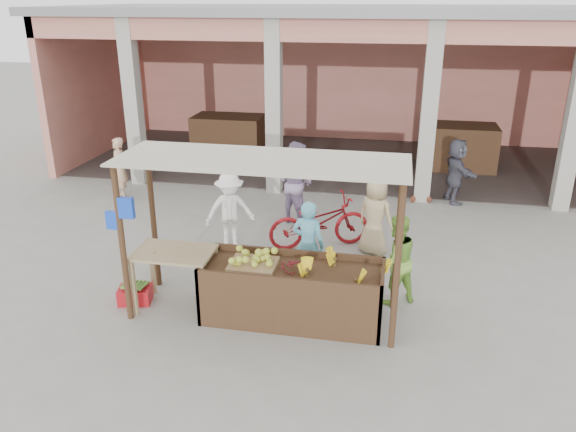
% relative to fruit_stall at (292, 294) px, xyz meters
% --- Properties ---
extents(ground, '(60.00, 60.00, 0.00)m').
position_rel_fruit_stall_xyz_m(ground, '(-0.50, 0.00, -0.40)').
color(ground, gray).
rests_on(ground, ground).
extents(market_building, '(14.40, 6.40, 4.20)m').
position_rel_fruit_stall_xyz_m(market_building, '(-0.45, 8.93, 2.30)').
color(market_building, '#DA8072').
rests_on(market_building, ground).
extents(fruit_stall, '(2.60, 0.95, 0.80)m').
position_rel_fruit_stall_xyz_m(fruit_stall, '(0.00, 0.00, 0.00)').
color(fruit_stall, '#492B1D').
rests_on(fruit_stall, ground).
extents(stall_awning, '(4.09, 1.35, 2.39)m').
position_rel_fruit_stall_xyz_m(stall_awning, '(-0.51, 0.06, 1.58)').
color(stall_awning, '#492B1D').
rests_on(stall_awning, ground).
extents(banana_heap, '(1.17, 0.64, 0.21)m').
position_rel_fruit_stall_xyz_m(banana_heap, '(0.72, 0.04, 0.51)').
color(banana_heap, yellow).
rests_on(banana_heap, fruit_stall).
extents(melon_tray, '(0.67, 0.58, 0.19)m').
position_rel_fruit_stall_xyz_m(melon_tray, '(-0.58, -0.01, 0.49)').
color(melon_tray, '#9E7B52').
rests_on(melon_tray, fruit_stall).
extents(berry_heap, '(0.49, 0.40, 0.16)m').
position_rel_fruit_stall_xyz_m(berry_heap, '(0.01, -0.00, 0.48)').
color(berry_heap, maroon).
rests_on(berry_heap, fruit_stall).
extents(side_table, '(1.16, 0.78, 0.93)m').
position_rel_fruit_stall_xyz_m(side_table, '(-1.78, -0.01, 0.39)').
color(side_table, tan).
rests_on(side_table, ground).
extents(papaya_pile, '(0.74, 0.42, 0.21)m').
position_rel_fruit_stall_xyz_m(papaya_pile, '(-1.78, -0.01, 0.64)').
color(papaya_pile, '#49882C').
rests_on(papaya_pile, side_table).
extents(red_crate, '(0.55, 0.45, 0.25)m').
position_rel_fruit_stall_xyz_m(red_crate, '(-2.48, -0.00, -0.27)').
color(red_crate, '#B4131B').
rests_on(red_crate, ground).
extents(plantain_bundle, '(0.37, 0.26, 0.07)m').
position_rel_fruit_stall_xyz_m(plantain_bundle, '(-2.48, -0.00, -0.11)').
color(plantain_bundle, '#588D33').
rests_on(plantain_bundle, red_crate).
extents(produce_sacks, '(0.82, 0.51, 0.62)m').
position_rel_fruit_stall_xyz_m(produce_sacks, '(1.99, 5.46, -0.09)').
color(produce_sacks, maroon).
rests_on(produce_sacks, ground).
extents(vendor_blue, '(0.66, 0.53, 1.58)m').
position_rel_fruit_stall_xyz_m(vendor_blue, '(0.06, 1.01, 0.39)').
color(vendor_blue, '#63C2DD').
rests_on(vendor_blue, ground).
extents(vendor_green, '(0.84, 0.75, 1.51)m').
position_rel_fruit_stall_xyz_m(vendor_green, '(1.44, 0.79, 0.36)').
color(vendor_green, '#81B940').
rests_on(vendor_green, ground).
extents(motorcycle, '(1.46, 2.12, 1.05)m').
position_rel_fruit_stall_xyz_m(motorcycle, '(0.02, 2.61, 0.13)').
color(motorcycle, maroon).
rests_on(motorcycle, ground).
extents(shopper_a, '(1.12, 0.91, 1.57)m').
position_rel_fruit_stall_xyz_m(shopper_a, '(-1.61, 2.29, 0.38)').
color(shopper_a, white).
rests_on(shopper_a, ground).
extents(shopper_c, '(0.93, 0.83, 1.62)m').
position_rel_fruit_stall_xyz_m(shopper_c, '(1.05, 2.52, 0.41)').
color(shopper_c, tan).
rests_on(shopper_c, ground).
extents(shopper_d, '(1.00, 1.56, 1.57)m').
position_rel_fruit_stall_xyz_m(shopper_d, '(2.71, 5.65, 0.38)').
color(shopper_d, '#4E4D5B').
rests_on(shopper_d, ground).
extents(shopper_e, '(0.66, 0.69, 1.49)m').
position_rel_fruit_stall_xyz_m(shopper_e, '(-4.94, 4.48, 0.34)').
color(shopper_e, '#D7A980').
rests_on(shopper_e, ground).
extents(shopper_f, '(1.06, 0.90, 1.88)m').
position_rel_fruit_stall_xyz_m(shopper_f, '(-0.65, 3.80, 0.54)').
color(shopper_f, '#927CA4').
rests_on(shopper_f, ground).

